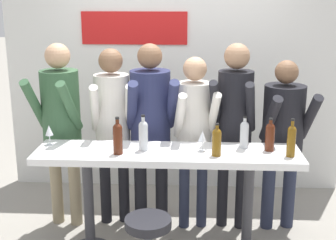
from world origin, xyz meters
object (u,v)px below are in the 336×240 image
(tasting_table, at_px, (168,169))
(wine_bottle_5, at_px, (217,141))
(wine_glass_0, at_px, (202,137))
(person_left, at_px, (112,117))
(person_center_left, at_px, (151,116))
(wine_bottle_4, at_px, (118,137))
(wine_bottle_2, at_px, (270,136))
(wine_bottle_0, at_px, (291,139))
(wine_bottle_1, at_px, (143,134))
(wine_bottle_3, at_px, (244,133))
(person_right, at_px, (283,128))
(person_far_left, at_px, (61,115))
(person_center, at_px, (194,124))
(person_center_right, at_px, (235,116))
(wine_glass_1, at_px, (49,131))

(tasting_table, bearing_deg, wine_bottle_5, -13.35)
(wine_glass_0, bearing_deg, person_left, 147.35)
(person_center_left, relative_size, wine_bottle_4, 5.71)
(person_left, xyz_separation_m, wine_glass_0, (0.85, -0.55, -0.01))
(wine_bottle_2, xyz_separation_m, wine_bottle_5, (-0.45, -0.15, -0.00))
(wine_bottle_0, height_order, wine_glass_0, wine_bottle_0)
(wine_bottle_4, bearing_deg, wine_bottle_0, 0.47)
(person_left, distance_m, wine_bottle_1, 0.66)
(tasting_table, relative_size, wine_glass_0, 12.72)
(wine_bottle_3, xyz_separation_m, wine_glass_0, (-0.36, -0.11, -0.01))
(tasting_table, bearing_deg, wine_bottle_1, 177.96)
(person_center_left, relative_size, person_right, 1.08)
(person_far_left, height_order, wine_glass_0, person_far_left)
(tasting_table, xyz_separation_m, person_center_left, (-0.19, 0.56, 0.32))
(person_center, relative_size, person_center_right, 0.93)
(person_far_left, bearing_deg, wine_bottle_2, -3.34)
(person_center, height_order, person_center_right, person_center_right)
(wine_bottle_1, distance_m, wine_bottle_4, 0.23)
(wine_bottle_1, distance_m, wine_glass_1, 0.85)
(person_right, bearing_deg, wine_bottle_2, -123.44)
(person_far_left, xyz_separation_m, wine_bottle_4, (0.64, -0.59, -0.02))
(wine_bottle_1, relative_size, wine_bottle_4, 0.98)
(wine_bottle_5, bearing_deg, wine_bottle_2, 18.36)
(person_center, height_order, person_right, person_center)
(tasting_table, bearing_deg, wine_bottle_4, -166.92)
(person_left, distance_m, person_center_right, 1.16)
(person_center, xyz_separation_m, person_right, (0.84, 0.03, -0.04))
(person_center_left, xyz_separation_m, wine_bottle_0, (1.20, -0.64, -0.01))
(wine_bottle_5, height_order, wine_glass_1, wine_bottle_5)
(wine_bottle_3, bearing_deg, person_center_left, 152.43)
(wine_glass_0, bearing_deg, wine_bottle_0, -7.59)
(tasting_table, xyz_separation_m, wine_bottle_1, (-0.20, 0.01, 0.31))
(person_left, xyz_separation_m, person_center_right, (1.16, -0.04, 0.04))
(person_far_left, bearing_deg, person_center_right, 10.39)
(person_far_left, xyz_separation_m, wine_bottle_1, (0.84, -0.49, -0.02))
(person_far_left, bearing_deg, wine_bottle_4, -33.06)
(tasting_table, xyz_separation_m, person_right, (1.06, 0.53, 0.23))
(person_far_left, distance_m, person_center_left, 0.86)
(person_right, bearing_deg, person_far_left, 170.51)
(wine_bottle_3, xyz_separation_m, wine_bottle_5, (-0.25, -0.22, -0.00))
(wine_bottle_0, distance_m, wine_bottle_3, 0.41)
(wine_bottle_2, bearing_deg, tasting_table, -176.40)
(person_center, relative_size, wine_bottle_1, 5.46)
(wine_bottle_5, bearing_deg, person_center, 107.05)
(wine_bottle_0, height_order, wine_bottle_3, wine_bottle_0)
(person_center_left, height_order, wine_bottle_0, person_center_left)
(person_center_left, height_order, person_center_right, person_center_right)
(person_center_left, height_order, wine_bottle_5, person_center_left)
(person_center_right, bearing_deg, wine_bottle_2, -48.74)
(person_center, bearing_deg, person_center_right, -5.30)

